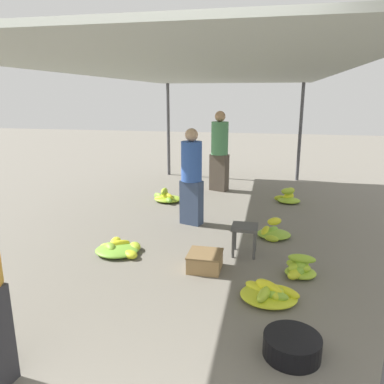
{
  "coord_description": "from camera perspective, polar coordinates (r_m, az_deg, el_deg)",
  "views": [
    {
      "loc": [
        1.0,
        -1.53,
        2.06
      ],
      "look_at": [
        0.0,
        3.15,
        0.83
      ],
      "focal_mm": 35.0,
      "sensor_mm": 36.0,
      "label": 1
    }
  ],
  "objects": [
    {
      "name": "banana_pile_left_1",
      "position": [
        7.51,
        -3.96,
        -0.85
      ],
      "size": [
        0.63,
        0.55,
        0.27
      ],
      "color": "yellow",
      "rests_on": "ground"
    },
    {
      "name": "banana_pile_left_0",
      "position": [
        5.21,
        -11.2,
        -8.47
      ],
      "size": [
        0.66,
        0.58,
        0.14
      ],
      "color": "yellow",
      "rests_on": "ground"
    },
    {
      "name": "shopper_walking_far",
      "position": [
        8.25,
        4.22,
        6.39
      ],
      "size": [
        0.48,
        0.48,
        1.75
      ],
      "color": "#4C4238",
      "rests_on": "ground"
    },
    {
      "name": "banana_pile_right_1",
      "position": [
        5.76,
        12.16,
        -6.0
      ],
      "size": [
        0.5,
        0.51,
        0.31
      ],
      "color": "yellow",
      "rests_on": "ground"
    },
    {
      "name": "banana_pile_right_0",
      "position": [
        7.65,
        14.41,
        -0.77
      ],
      "size": [
        0.51,
        0.44,
        0.31
      ],
      "color": "#A5C62F",
      "rests_on": "ground"
    },
    {
      "name": "basin_black",
      "position": [
        3.39,
        14.99,
        -21.71
      ],
      "size": [
        0.47,
        0.47,
        0.18
      ],
      "color": "black",
      "rests_on": "ground"
    },
    {
      "name": "banana_pile_right_2",
      "position": [
        4.09,
        11.66,
        -14.85
      ],
      "size": [
        0.63,
        0.54,
        0.21
      ],
      "color": "#8DBD33",
      "rests_on": "ground"
    },
    {
      "name": "shopper_walking_mid",
      "position": [
        6.02,
        -0.07,
        2.52
      ],
      "size": [
        0.42,
        0.42,
        1.57
      ],
      "color": "#384766",
      "rests_on": "ground"
    },
    {
      "name": "crate_near",
      "position": [
        4.64,
        1.98,
        -10.46
      ],
      "size": [
        0.41,
        0.41,
        0.21
      ],
      "color": "#9E7A4C",
      "rests_on": "ground"
    },
    {
      "name": "canopy_post_back_right",
      "position": [
        9.59,
        16.15,
        8.66
      ],
      "size": [
        0.08,
        0.08,
        2.37
      ],
      "primitive_type": "cylinder",
      "color": "#4C4C51",
      "rests_on": "ground"
    },
    {
      "name": "canopy_post_back_left",
      "position": [
        9.93,
        -3.62,
        9.37
      ],
      "size": [
        0.08,
        0.08,
        2.37
      ],
      "primitive_type": "cylinder",
      "color": "#4C4C51",
      "rests_on": "ground"
    },
    {
      "name": "banana_pile_right_3",
      "position": [
        4.64,
        16.09,
        -11.06
      ],
      "size": [
        0.38,
        0.51,
        0.28
      ],
      "color": "#C7D429",
      "rests_on": "ground"
    },
    {
      "name": "canopy_tarp",
      "position": [
        5.77,
        2.17,
        17.67
      ],
      "size": [
        3.73,
        8.1,
        0.04
      ],
      "primitive_type": "cube",
      "color": "#9EA399",
      "rests_on": "canopy_post_front_left"
    },
    {
      "name": "stool",
      "position": [
        5.01,
        8.03,
        -5.96
      ],
      "size": [
        0.34,
        0.34,
        0.4
      ],
      "color": "#4C4C4C",
      "rests_on": "ground"
    }
  ]
}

